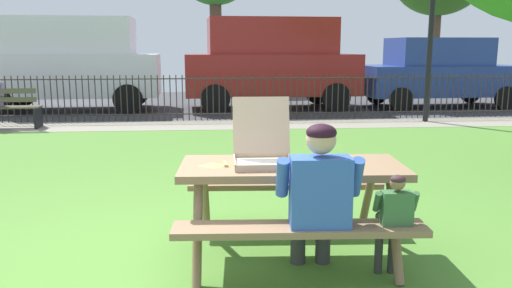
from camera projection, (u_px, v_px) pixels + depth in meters
name	position (u px, v px, depth m)	size (l,w,h in m)	color
ground	(170.00, 193.00, 6.04)	(28.00, 11.93, 0.02)	#508231
cobblestone_walkway	(191.00, 125.00, 11.19)	(28.00, 1.40, 0.01)	gray
street_asphalt	(198.00, 103.00, 15.64)	(28.00, 7.68, 0.01)	#38383D
picnic_table_foreground	(292.00, 185.00, 4.15)	(1.87, 1.57, 0.79)	#8B6B4D
pizza_box_open	(263.00, 148.00, 4.16)	(0.48, 0.55, 0.52)	tan
pizza_slice_on_table	(216.00, 165.00, 4.07)	(0.21, 0.17, 0.02)	#E7CB55
adult_at_table	(318.00, 195.00, 3.65)	(0.62, 0.60, 1.19)	#373737
child_at_table	(393.00, 216.00, 3.66)	(0.32, 0.31, 0.83)	#363636
iron_fence_streetside	(192.00, 98.00, 11.77)	(21.12, 0.03, 1.06)	#2D2823
park_bench_left	(0.00, 109.00, 10.67)	(1.61, 0.49, 0.85)	brown
lamp_post_walkway	(433.00, 1.00, 11.25)	(0.28, 0.28, 4.47)	black
parked_car_center	(69.00, 62.00, 13.55)	(4.79, 2.26, 2.46)	silver
parked_car_right	(271.00, 61.00, 13.97)	(4.81, 2.30, 2.46)	maroon
parked_car_far_right	(439.00, 72.00, 14.40)	(4.48, 2.08, 1.94)	navy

